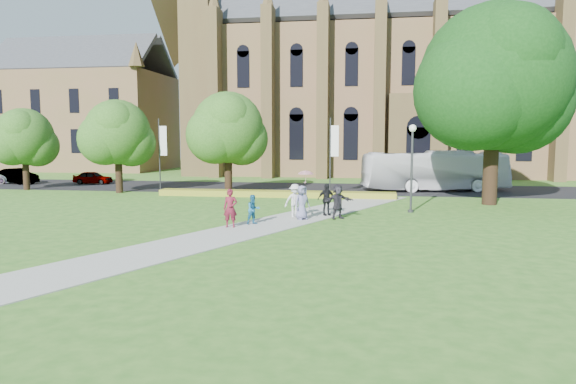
% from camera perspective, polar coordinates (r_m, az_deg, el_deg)
% --- Properties ---
extents(ground, '(160.00, 160.00, 0.00)m').
position_cam_1_polar(ground, '(25.67, -2.31, -3.98)').
color(ground, '#30671F').
rests_on(ground, ground).
extents(road, '(160.00, 10.00, 0.02)m').
position_cam_1_polar(road, '(45.29, 2.59, 0.42)').
color(road, black).
rests_on(road, ground).
extents(footpath, '(15.58, 28.54, 0.04)m').
position_cam_1_polar(footpath, '(26.64, -1.90, -3.57)').
color(footpath, '#B2B2A8').
rests_on(footpath, ground).
extents(flower_hedge, '(18.00, 1.40, 0.45)m').
position_cam_1_polar(flower_hedge, '(38.85, -1.44, -0.20)').
color(flower_hedge, gold).
rests_on(flower_hedge, ground).
extents(cathedral, '(52.60, 18.25, 28.00)m').
position_cam_1_polar(cathedral, '(65.28, 13.64, 13.42)').
color(cathedral, brown).
rests_on(cathedral, ground).
extents(building_west, '(22.00, 14.00, 18.30)m').
position_cam_1_polar(building_west, '(77.45, -21.61, 9.18)').
color(building_west, brown).
rests_on(building_west, ground).
extents(streetlamp, '(0.44, 0.44, 5.24)m').
position_cam_1_polar(streetlamp, '(31.42, 13.61, 3.75)').
color(streetlamp, '#38383D').
rests_on(streetlamp, ground).
extents(large_tree, '(9.60, 9.60, 13.20)m').
position_cam_1_polar(large_tree, '(36.90, 21.95, 11.70)').
color(large_tree, '#332114').
rests_on(large_tree, ground).
extents(street_tree_0, '(5.20, 5.20, 7.50)m').
position_cam_1_polar(street_tree_0, '(43.61, -18.42, 6.30)').
color(street_tree_0, '#332114').
rests_on(street_tree_0, ground).
extents(street_tree_1, '(5.60, 5.60, 8.05)m').
position_cam_1_polar(street_tree_1, '(40.79, -6.71, 7.10)').
color(street_tree_1, '#332114').
rests_on(street_tree_1, ground).
extents(street_tree_2, '(4.80, 4.80, 6.95)m').
position_cam_1_polar(street_tree_2, '(49.19, -27.27, 5.48)').
color(street_tree_2, '#332114').
rests_on(street_tree_2, ground).
extents(banner_pole_0, '(0.70, 0.10, 6.00)m').
position_cam_1_polar(banner_pole_0, '(40.11, 4.87, 4.51)').
color(banner_pole_0, '#38383D').
rests_on(banner_pole_0, ground).
extents(banner_pole_1, '(0.70, 0.10, 6.00)m').
position_cam_1_polar(banner_pole_1, '(43.39, -13.96, 4.47)').
color(banner_pole_1, '#38383D').
rests_on(banner_pole_1, ground).
extents(tour_coach, '(12.37, 5.51, 3.36)m').
position_cam_1_polar(tour_coach, '(44.50, 15.98, 2.27)').
color(tour_coach, white).
rests_on(tour_coach, road).
extents(car_0, '(3.66, 1.53, 1.24)m').
position_cam_1_polar(car_0, '(52.59, -20.87, 1.51)').
color(car_0, gray).
rests_on(car_0, road).
extents(car_1, '(4.73, 2.89, 1.47)m').
position_cam_1_polar(car_1, '(55.97, -27.85, 1.58)').
color(car_1, gray).
rests_on(car_1, road).
extents(pedestrian_0, '(0.75, 0.54, 1.91)m').
position_cam_1_polar(pedestrian_0, '(25.59, -6.42, -1.80)').
color(pedestrian_0, maroon).
rests_on(pedestrian_0, footpath).
extents(pedestrian_1, '(0.94, 0.91, 1.52)m').
position_cam_1_polar(pedestrian_1, '(26.39, -3.87, -1.96)').
color(pedestrian_1, '#1B5E87').
rests_on(pedestrian_1, footpath).
extents(pedestrian_2, '(1.38, 1.15, 1.86)m').
position_cam_1_polar(pedestrian_2, '(28.61, 0.77, -0.97)').
color(pedestrian_2, silver).
rests_on(pedestrian_2, footpath).
extents(pedestrian_3, '(1.16, 0.90, 1.84)m').
position_cam_1_polar(pedestrian_3, '(29.39, 4.28, -0.82)').
color(pedestrian_3, black).
rests_on(pedestrian_3, footpath).
extents(pedestrian_4, '(1.07, 1.04, 1.86)m').
position_cam_1_polar(pedestrian_4, '(27.85, 1.57, -1.17)').
color(pedestrian_4, slate).
rests_on(pedestrian_4, footpath).
extents(pedestrian_5, '(1.76, 1.43, 1.88)m').
position_cam_1_polar(pedestrian_5, '(28.26, 5.56, -1.06)').
color(pedestrian_5, '#27252C').
rests_on(pedestrian_5, footpath).
extents(parasol, '(0.97, 0.97, 0.72)m').
position_cam_1_polar(parasol, '(27.79, 1.98, 1.49)').
color(parasol, '#F2ABB0').
rests_on(parasol, pedestrian_4).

